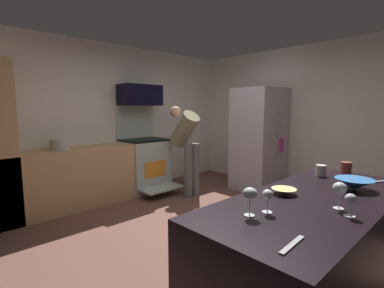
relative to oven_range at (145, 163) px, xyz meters
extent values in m
cube|color=brown|center=(-0.41, -1.97, -0.52)|extent=(5.20, 4.80, 0.02)
cube|color=silver|center=(-0.41, 0.37, 0.79)|extent=(5.20, 0.12, 2.60)
cube|color=silver|center=(2.13, -1.97, 0.79)|extent=(0.12, 4.80, 2.60)
cube|color=tan|center=(-1.31, 0.01, -0.06)|extent=(2.40, 0.60, 0.90)
cube|color=#B8C3B9|center=(0.00, -0.01, -0.05)|extent=(0.76, 0.64, 0.92)
cube|color=black|center=(0.00, -0.01, 0.42)|extent=(0.76, 0.64, 0.03)
cube|color=#B8C3B9|center=(0.00, 0.28, 0.74)|extent=(0.76, 0.06, 0.60)
cube|color=orange|center=(0.00, -0.33, -0.06)|extent=(0.44, 0.01, 0.28)
cube|color=#B8C3B9|center=(0.00, -0.50, -0.37)|extent=(0.72, 0.35, 0.03)
cube|color=black|center=(0.00, 0.09, 1.22)|extent=(0.74, 0.38, 0.37)
cube|color=#BEB5BE|center=(1.62, -1.35, 0.42)|extent=(0.86, 0.73, 1.86)
cylinder|color=#BEB5BE|center=(1.58, -1.73, 0.51)|extent=(0.02, 0.02, 0.84)
cylinder|color=#BEB5BE|center=(1.66, -1.73, 0.51)|extent=(0.02, 0.02, 0.84)
cube|color=#CC3E9E|center=(1.77, -1.72, 0.33)|extent=(0.20, 0.01, 0.26)
cylinder|color=slate|center=(0.31, -0.84, -0.06)|extent=(0.14, 0.14, 0.91)
cylinder|color=slate|center=(0.48, -0.84, -0.06)|extent=(0.14, 0.14, 0.91)
cylinder|color=gray|center=(0.39, -0.65, 0.63)|extent=(0.30, 0.61, 0.66)
sphere|color=tan|center=(0.39, -0.42, 0.93)|extent=(0.20, 0.20, 0.20)
cube|color=black|center=(-0.92, -3.47, -0.06)|extent=(1.96, 0.80, 0.90)
cone|color=#326EBB|center=(-0.53, -3.58, 0.43)|extent=(0.27, 0.27, 0.08)
cone|color=#E2D37B|center=(-1.02, -3.28, 0.41)|extent=(0.17, 0.17, 0.04)
cylinder|color=silver|center=(-1.43, -3.39, 0.39)|extent=(0.06, 0.06, 0.01)
cylinder|color=silver|center=(-1.43, -3.39, 0.43)|extent=(0.01, 0.01, 0.08)
ellipsoid|color=silver|center=(-1.43, -3.39, 0.50)|extent=(0.06, 0.06, 0.06)
cylinder|color=silver|center=(-1.14, -3.74, 0.39)|extent=(0.06, 0.06, 0.01)
cylinder|color=silver|center=(-1.14, -3.74, 0.43)|extent=(0.01, 0.01, 0.07)
ellipsoid|color=silver|center=(-1.14, -3.74, 0.49)|extent=(0.06, 0.06, 0.06)
cylinder|color=silver|center=(-1.54, -3.35, 0.39)|extent=(0.06, 0.06, 0.01)
cylinder|color=silver|center=(-1.54, -3.35, 0.44)|extent=(0.01, 0.01, 0.09)
ellipsoid|color=silver|center=(-1.54, -3.35, 0.52)|extent=(0.08, 0.08, 0.07)
cylinder|color=silver|center=(-1.06, -3.65, 0.39)|extent=(0.06, 0.06, 0.01)
cylinder|color=silver|center=(-1.06, -3.65, 0.44)|extent=(0.01, 0.01, 0.09)
ellipsoid|color=silver|center=(-1.06, -3.65, 0.52)|extent=(0.08, 0.08, 0.07)
cylinder|color=brown|center=(-0.04, -3.37, 0.44)|extent=(0.09, 0.09, 0.11)
cylinder|color=silver|center=(-0.30, -3.24, 0.44)|extent=(0.09, 0.09, 0.10)
cube|color=#B7BABF|center=(-0.20, -3.63, 0.39)|extent=(0.26, 0.16, 0.01)
cube|color=#B7BABF|center=(-1.69, -3.68, 0.39)|extent=(0.22, 0.04, 0.01)
cylinder|color=#BABEB7|center=(-1.45, 0.01, 0.47)|extent=(0.27, 0.27, 0.17)
camera|label=1|loc=(-2.81, -4.22, 0.99)|focal=26.08mm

